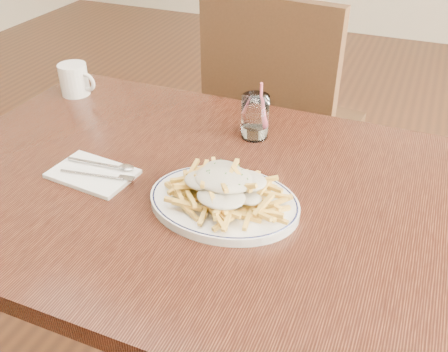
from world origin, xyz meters
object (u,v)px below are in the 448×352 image
at_px(table, 203,213).
at_px(coffee_mug, 75,80).
at_px(chair_far, 278,116).
at_px(water_glass, 255,119).
at_px(fries_plate, 224,202).
at_px(loaded_fries, 224,183).

xyz_separation_m(table, coffee_mug, (-0.50, 0.26, 0.12)).
relative_size(chair_far, water_glass, 6.89).
bearing_deg(fries_plate, loaded_fries, 180.00).
distance_m(chair_far, water_glass, 0.57).
bearing_deg(water_glass, loaded_fries, -82.12).
bearing_deg(coffee_mug, water_glass, -3.89).
distance_m(fries_plate, water_glass, 0.29).
height_order(fries_plate, coffee_mug, coffee_mug).
xyz_separation_m(chair_far, fries_plate, (0.13, -0.78, 0.21)).
height_order(water_glass, coffee_mug, water_glass).
distance_m(table, loaded_fries, 0.16).
relative_size(chair_far, loaded_fries, 4.07).
distance_m(loaded_fries, water_glass, 0.28).
distance_m(chair_far, fries_plate, 0.82).
relative_size(fries_plate, loaded_fries, 1.31).
distance_m(fries_plate, loaded_fries, 0.04).
height_order(table, coffee_mug, coffee_mug).
bearing_deg(coffee_mug, table, -27.49).
distance_m(table, coffee_mug, 0.58).
relative_size(table, coffee_mug, 10.99).
bearing_deg(chair_far, water_glass, -80.23).
xyz_separation_m(table, water_glass, (0.03, 0.23, 0.12)).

